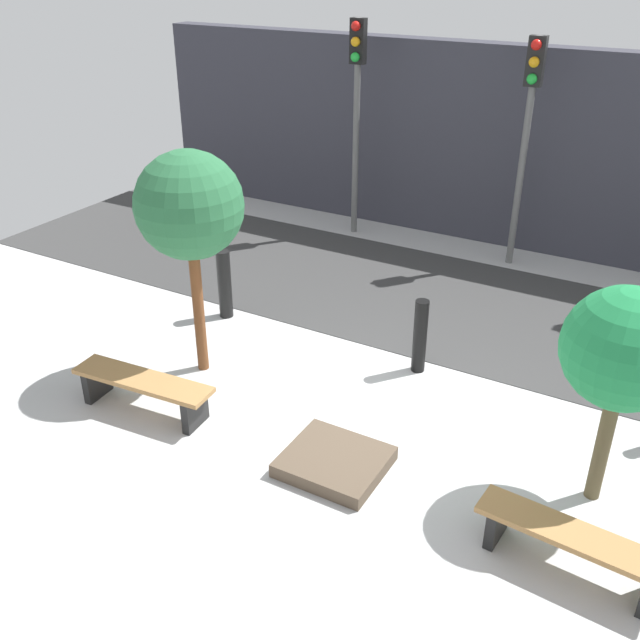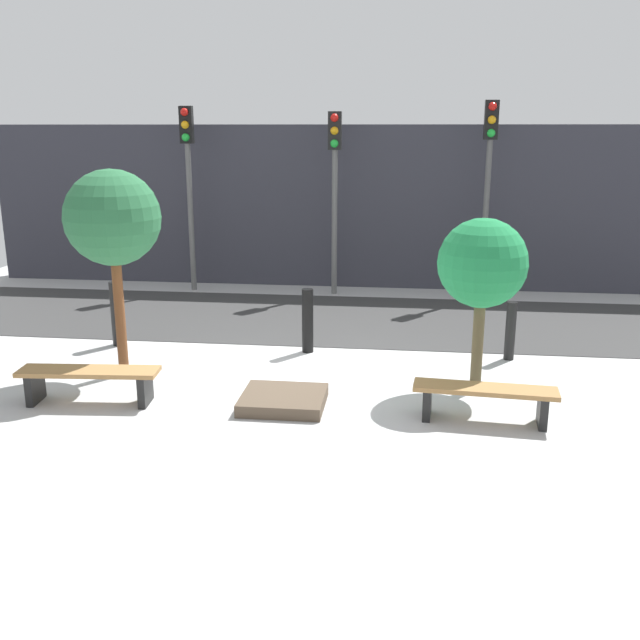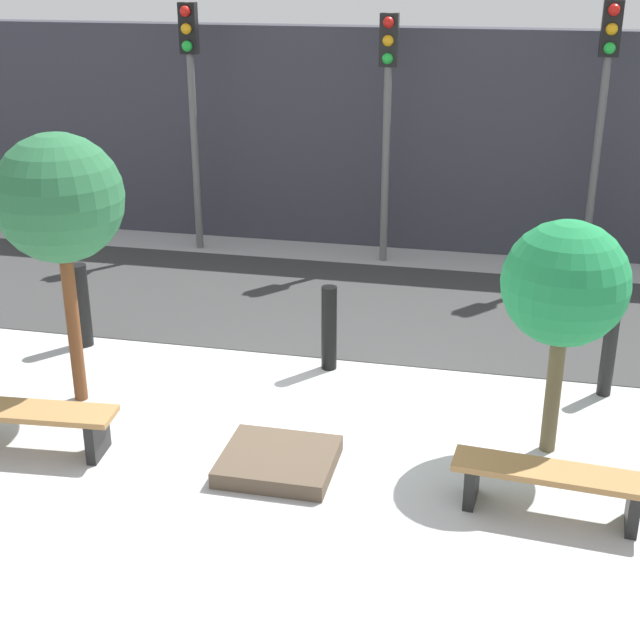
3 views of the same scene
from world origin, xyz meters
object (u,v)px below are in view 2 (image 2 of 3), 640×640
object	(u,v)px
tree_behind_left_bench	(113,219)
bollard_left	(308,321)
planter_bed	(283,400)
traffic_light_west	(188,166)
traffic_light_mid_east	(489,165)
tree_behind_right_bench	(482,265)
bollard_center	(510,331)
bench_right	(485,397)
bollard_far_left	(117,314)
bench_left	(89,379)
traffic_light_mid_west	(335,171)

from	to	relation	value
tree_behind_left_bench	bollard_left	world-z (taller)	tree_behind_left_bench
planter_bed	traffic_light_west	xyz separation A→B (m)	(-3.20, 6.64, 2.67)
bollard_left	traffic_light_mid_east	bearing A→B (deg)	53.13
tree_behind_right_bench	bollard_center	size ratio (longest dim) A/B	2.57
bollard_center	traffic_light_mid_east	bearing A→B (deg)	90.43
bench_right	bollard_far_left	bearing A→B (deg)	160.73
tree_behind_right_bench	traffic_light_mid_east	xyz separation A→B (m)	(0.62, 5.68, 1.03)
bollard_far_left	bollard_center	bearing A→B (deg)	0.00
bench_left	traffic_light_mid_west	distance (m)	7.68
bollard_left	traffic_light_west	size ratio (longest dim) A/B	0.26
bollard_left	tree_behind_left_bench	bearing A→B (deg)	-151.35
bollard_center	traffic_light_mid_west	xyz separation A→B (m)	(-3.23, 4.27, 2.21)
planter_bed	bollard_center	bearing A→B (deg)	36.27
bench_left	bench_right	bearing A→B (deg)	-4.58
planter_bed	traffic_light_west	size ratio (longest dim) A/B	0.27
tree_behind_right_bench	traffic_light_west	world-z (taller)	traffic_light_west
planter_bed	traffic_light_mid_west	xyz separation A→B (m)	(0.00, 6.64, 2.59)
traffic_light_mid_west	traffic_light_mid_east	bearing A→B (deg)	0.01
bench_right	traffic_light_west	world-z (taller)	traffic_light_west
tree_behind_left_bench	tree_behind_right_bench	size ratio (longest dim) A/B	1.25
bollard_center	bench_left	bearing A→B (deg)	-156.15
bench_left	bench_right	size ratio (longest dim) A/B	1.05
tree_behind_left_bench	traffic_light_mid_west	size ratio (longest dim) A/B	0.78
tree_behind_right_bench	bollard_left	distance (m)	3.20
bench_left	traffic_light_west	size ratio (longest dim) A/B	0.47
tree_behind_right_bench	traffic_light_mid_west	bearing A→B (deg)	114.47
tree_behind_left_bench	bollard_far_left	distance (m)	2.36
traffic_light_mid_west	bench_right	bearing A→B (deg)	-69.30
bench_left	traffic_light_west	xyz separation A→B (m)	(-0.62, 6.84, 2.41)
bench_left	bollard_far_left	world-z (taller)	bollard_far_left
bollard_left	traffic_light_mid_east	distance (m)	5.80
bench_right	traffic_light_mid_west	distance (m)	7.68
bench_left	planter_bed	distance (m)	2.61
traffic_light_west	traffic_light_mid_west	bearing A→B (deg)	-0.00
bench_right	bollard_left	size ratio (longest dim) A/B	1.70
bench_left	tree_behind_right_bench	distance (m)	5.49
planter_bed	tree_behind_left_bench	bearing A→B (deg)	159.62
bench_right	traffic_light_mid_west	size ratio (longest dim) A/B	0.46
bench_right	bollard_left	xyz separation A→B (m)	(-2.59, 2.57, 0.20)
tree_behind_right_bench	traffic_light_mid_east	distance (m)	5.80
tree_behind_right_bench	bollard_far_left	distance (m)	6.11
traffic_light_mid_west	tree_behind_left_bench	bearing A→B (deg)	-114.47
bollard_left	traffic_light_west	bearing A→B (deg)	126.87
planter_bed	tree_behind_right_bench	distance (m)	3.24
bollard_far_left	traffic_light_mid_east	bearing A→B (deg)	33.55
tree_behind_left_bench	bench_right	bearing A→B (deg)	-12.65
bollard_far_left	bollard_left	size ratio (longest dim) A/B	1.03
bollard_left	tree_behind_right_bench	bearing A→B (deg)	-28.65
planter_bed	bollard_center	size ratio (longest dim) A/B	1.17
bollard_left	traffic_light_west	xyz separation A→B (m)	(-3.20, 4.27, 2.22)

